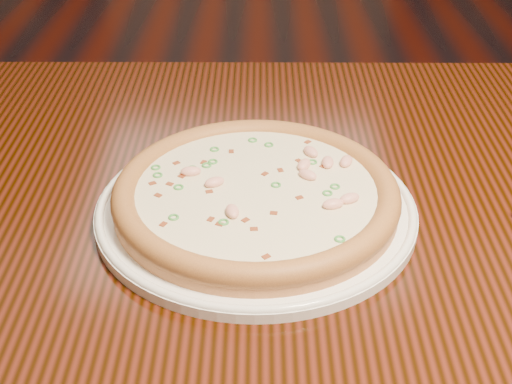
{
  "coord_description": "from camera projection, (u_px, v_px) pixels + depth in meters",
  "views": [
    {
      "loc": [
        0.13,
        -1.5,
        1.22
      ],
      "look_at": [
        0.13,
        -0.82,
        0.78
      ],
      "focal_mm": 50.0,
      "sensor_mm": 36.0,
      "label": 1
    }
  ],
  "objects": [
    {
      "name": "hero_table",
      "position": [
        349.0,
        255.0,
        0.92
      ],
      "size": [
        1.2,
        0.8,
        0.75
      ],
      "color": "black",
      "rests_on": "ground"
    },
    {
      "name": "plate",
      "position": [
        256.0,
        208.0,
        0.82
      ],
      "size": [
        0.37,
        0.37,
        0.02
      ],
      "color": "white",
      "rests_on": "hero_table"
    },
    {
      "name": "pizza",
      "position": [
        256.0,
        194.0,
        0.81
      ],
      "size": [
        0.33,
        0.33,
        0.03
      ],
      "color": "#C78050",
      "rests_on": "plate"
    },
    {
      "name": "ground",
      "position": [
        210.0,
        271.0,
        1.92
      ],
      "size": [
        9.0,
        9.0,
        0.0
      ],
      "primitive_type": "plane",
      "color": "black"
    }
  ]
}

